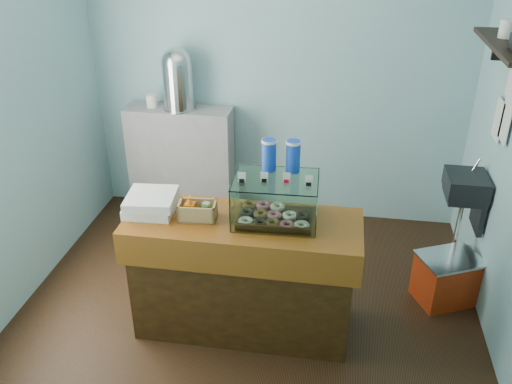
% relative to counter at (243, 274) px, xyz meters
% --- Properties ---
extents(ground, '(3.50, 3.50, 0.00)m').
position_rel_counter_xyz_m(ground, '(0.00, 0.25, -0.46)').
color(ground, black).
rests_on(ground, ground).
extents(room_shell, '(3.54, 3.04, 2.82)m').
position_rel_counter_xyz_m(room_shell, '(0.03, 0.26, 1.25)').
color(room_shell, '#85B6C2').
rests_on(room_shell, ground).
extents(counter, '(1.60, 0.60, 0.90)m').
position_rel_counter_xyz_m(counter, '(0.00, 0.00, 0.00)').
color(counter, '#42270C').
rests_on(counter, ground).
extents(back_shelf, '(1.00, 0.32, 1.10)m').
position_rel_counter_xyz_m(back_shelf, '(-0.90, 1.57, 0.09)').
color(back_shelf, '#97979A').
rests_on(back_shelf, ground).
extents(display_case, '(0.57, 0.43, 0.52)m').
position_rel_counter_xyz_m(display_case, '(0.21, 0.08, 0.61)').
color(display_case, '#361D10').
rests_on(display_case, counter).
extents(condiment_crate, '(0.26, 0.17, 0.17)m').
position_rel_counter_xyz_m(condiment_crate, '(-0.31, -0.02, 0.50)').
color(condiment_crate, tan).
rests_on(condiment_crate, counter).
extents(pastry_boxes, '(0.36, 0.36, 0.13)m').
position_rel_counter_xyz_m(pastry_boxes, '(-0.64, 0.03, 0.51)').
color(pastry_boxes, white).
rests_on(pastry_boxes, counter).
extents(coffee_urn, '(0.31, 0.31, 0.57)m').
position_rel_counter_xyz_m(coffee_urn, '(-0.88, 1.56, 0.94)').
color(coffee_urn, silver).
rests_on(coffee_urn, back_shelf).
extents(red_cooler, '(0.56, 0.50, 0.40)m').
position_rel_counter_xyz_m(red_cooler, '(1.51, 0.54, -0.26)').
color(red_cooler, '#AC2D0D').
rests_on(red_cooler, ground).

